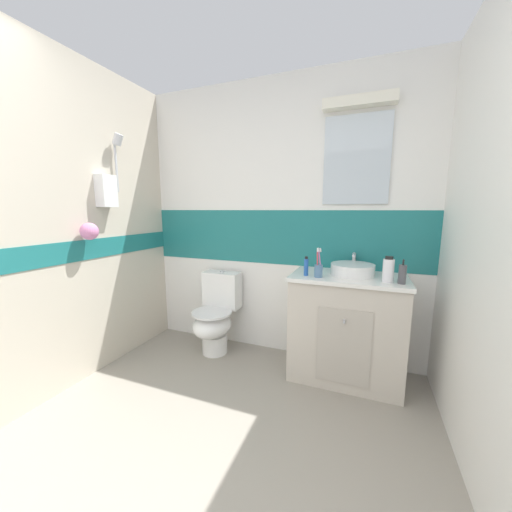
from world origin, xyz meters
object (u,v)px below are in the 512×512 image
(sink_basin, at_px, (352,269))
(mouthwash_bottle, at_px, (388,270))
(toilet, at_px, (216,315))
(soap_dispenser, at_px, (402,274))
(toothpaste_tube_upright, at_px, (306,267))
(toothbrush_cup, at_px, (318,270))

(sink_basin, bearing_deg, mouthwash_bottle, -31.41)
(toilet, bearing_deg, soap_dispenser, -5.03)
(sink_basin, height_order, soap_dispenser, soap_dispenser)
(sink_basin, relative_size, toothpaste_tube_upright, 2.49)
(sink_basin, bearing_deg, toothbrush_cup, -143.38)
(toothpaste_tube_upright, bearing_deg, sink_basin, 25.17)
(soap_dispenser, distance_m, mouthwash_bottle, 0.09)
(mouthwash_bottle, bearing_deg, toothbrush_cup, -176.92)
(sink_basin, distance_m, soap_dispenser, 0.37)
(toilet, relative_size, soap_dispenser, 4.45)
(soap_dispenser, bearing_deg, mouthwash_bottle, 169.80)
(sink_basin, xyz_separation_m, toilet, (-1.21, -0.03, -0.54))
(sink_basin, distance_m, toilet, 1.33)
(toothbrush_cup, distance_m, soap_dispenser, 0.57)
(sink_basin, bearing_deg, soap_dispenser, -26.40)
(toothbrush_cup, bearing_deg, sink_basin, 36.62)
(soap_dispenser, xyz_separation_m, toothpaste_tube_upright, (-0.67, 0.01, 0.00))
(toothbrush_cup, height_order, toothpaste_tube_upright, toothbrush_cup)
(soap_dispenser, distance_m, toothpaste_tube_upright, 0.67)
(toilet, xyz_separation_m, mouthwash_bottle, (1.45, -0.12, 0.58))
(mouthwash_bottle, bearing_deg, sink_basin, 148.59)
(toothbrush_cup, distance_m, mouthwash_bottle, 0.48)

